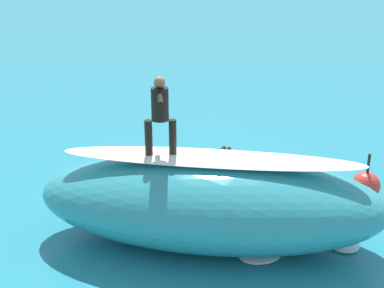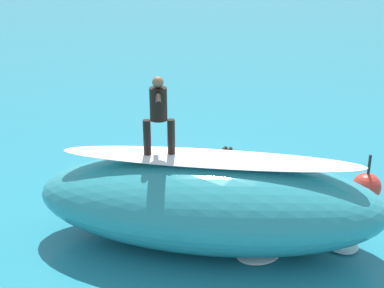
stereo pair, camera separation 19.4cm
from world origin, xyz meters
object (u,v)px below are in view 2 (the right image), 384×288
surfboard_paddling (215,164)px  buoy_marker (366,187)px  surfer_riding (159,110)px  surfboard_riding (160,155)px  surfer_paddling (217,157)px

surfboard_paddling → buoy_marker: (-3.39, 2.64, 0.32)m
surfer_riding → surfboard_paddling: (-1.88, -3.74, -2.91)m
buoy_marker → surfer_riding: bearing=11.8°
surfboard_riding → buoy_marker: surfboard_riding is taller
surfboard_riding → surfer_riding: 1.00m
buoy_marker → surfboard_paddling: bearing=-37.9°
surfer_riding → surfboard_paddling: bearing=-113.0°
surfer_paddling → buoy_marker: buoy_marker is taller
surfer_riding → surfboard_riding: bearing=3.8°
surfer_riding → surfboard_paddling: size_ratio=0.81×
surfboard_riding → surfer_paddling: 4.65m
buoy_marker → surfboard_riding: bearing=11.8°
surfer_paddling → buoy_marker: bearing=82.2°
surfboard_paddling → surfer_paddling: bearing=180.0°
surfer_riding → surfer_paddling: bearing=-113.1°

